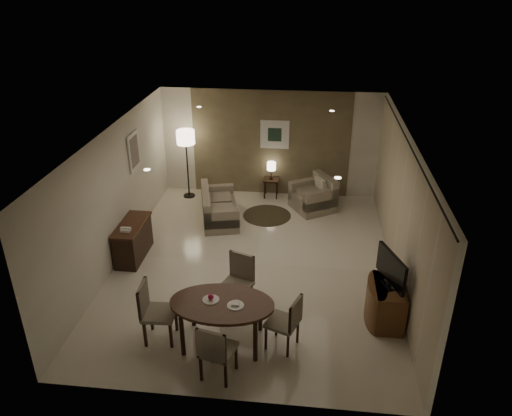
# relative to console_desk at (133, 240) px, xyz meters

# --- Properties ---
(room_shell) EXTENTS (5.50, 7.00, 2.70)m
(room_shell) POSITION_rel_console_desk_xyz_m (2.49, 0.40, 0.98)
(room_shell) COLOR beige
(room_shell) RESTS_ON ground
(taupe_accent) EXTENTS (3.96, 0.03, 2.70)m
(taupe_accent) POSITION_rel_console_desk_xyz_m (2.49, 3.48, 0.98)
(taupe_accent) COLOR #756948
(taupe_accent) RESTS_ON wall_back
(curtain_wall) EXTENTS (0.08, 6.70, 2.58)m
(curtain_wall) POSITION_rel_console_desk_xyz_m (5.17, 0.00, 0.95)
(curtain_wall) COLOR beige
(curtain_wall) RESTS_ON wall_right
(curtain_rod) EXTENTS (0.03, 6.80, 0.03)m
(curtain_rod) POSITION_rel_console_desk_xyz_m (5.17, 0.00, 2.27)
(curtain_rod) COLOR black
(curtain_rod) RESTS_ON wall_right
(art_back_frame) EXTENTS (0.72, 0.03, 0.72)m
(art_back_frame) POSITION_rel_console_desk_xyz_m (2.59, 3.46, 1.23)
(art_back_frame) COLOR silver
(art_back_frame) RESTS_ON wall_back
(art_back_canvas) EXTENTS (0.34, 0.01, 0.34)m
(art_back_canvas) POSITION_rel_console_desk_xyz_m (2.59, 3.44, 1.23)
(art_back_canvas) COLOR #1B3222
(art_back_canvas) RESTS_ON wall_back
(art_left_frame) EXTENTS (0.03, 0.60, 0.80)m
(art_left_frame) POSITION_rel_console_desk_xyz_m (-0.23, 1.20, 1.48)
(art_left_frame) COLOR silver
(art_left_frame) RESTS_ON wall_left
(art_left_canvas) EXTENTS (0.01, 0.46, 0.64)m
(art_left_canvas) POSITION_rel_console_desk_xyz_m (-0.21, 1.20, 1.48)
(art_left_canvas) COLOR gray
(art_left_canvas) RESTS_ON wall_left
(downlight_nl) EXTENTS (0.10, 0.10, 0.01)m
(downlight_nl) POSITION_rel_console_desk_xyz_m (1.09, -1.80, 2.31)
(downlight_nl) COLOR white
(downlight_nl) RESTS_ON ceiling
(downlight_nr) EXTENTS (0.10, 0.10, 0.01)m
(downlight_nr) POSITION_rel_console_desk_xyz_m (3.89, -1.80, 2.31)
(downlight_nr) COLOR white
(downlight_nr) RESTS_ON ceiling
(downlight_fl) EXTENTS (0.10, 0.10, 0.01)m
(downlight_fl) POSITION_rel_console_desk_xyz_m (1.09, 1.80, 2.31)
(downlight_fl) COLOR white
(downlight_fl) RESTS_ON ceiling
(downlight_fr) EXTENTS (0.10, 0.10, 0.01)m
(downlight_fr) POSITION_rel_console_desk_xyz_m (3.89, 1.80, 2.31)
(downlight_fr) COLOR white
(downlight_fr) RESTS_ON ceiling
(console_desk) EXTENTS (0.48, 1.20, 0.75)m
(console_desk) POSITION_rel_console_desk_xyz_m (0.00, 0.00, 0.00)
(console_desk) COLOR #442816
(console_desk) RESTS_ON floor
(telephone) EXTENTS (0.20, 0.14, 0.09)m
(telephone) POSITION_rel_console_desk_xyz_m (0.00, -0.30, 0.43)
(telephone) COLOR white
(telephone) RESTS_ON console_desk
(tv_cabinet) EXTENTS (0.48, 0.90, 0.70)m
(tv_cabinet) POSITION_rel_console_desk_xyz_m (4.89, -1.50, -0.03)
(tv_cabinet) COLOR brown
(tv_cabinet) RESTS_ON floor
(flat_tv) EXTENTS (0.36, 0.85, 0.60)m
(flat_tv) POSITION_rel_console_desk_xyz_m (4.87, -1.50, 0.65)
(flat_tv) COLOR black
(flat_tv) RESTS_ON tv_cabinet
(dining_table) EXTENTS (1.62, 1.01, 0.76)m
(dining_table) POSITION_rel_console_desk_xyz_m (2.25, -2.34, 0.01)
(dining_table) COLOR #442816
(dining_table) RESTS_ON floor
(chair_near) EXTENTS (0.56, 0.56, 0.96)m
(chair_near) POSITION_rel_console_desk_xyz_m (2.31, -3.04, 0.11)
(chair_near) COLOR gray
(chair_near) RESTS_ON floor
(chair_far) EXTENTS (0.63, 0.63, 1.01)m
(chair_far) POSITION_rel_console_desk_xyz_m (2.33, -1.51, 0.13)
(chair_far) COLOR gray
(chair_far) RESTS_ON floor
(chair_left) EXTENTS (0.52, 0.52, 1.02)m
(chair_left) POSITION_rel_console_desk_xyz_m (1.25, -2.37, 0.14)
(chair_left) COLOR gray
(chair_left) RESTS_ON floor
(chair_right) EXTENTS (0.59, 0.59, 0.93)m
(chair_right) POSITION_rel_console_desk_xyz_m (3.18, -2.32, 0.09)
(chair_right) COLOR gray
(chair_right) RESTS_ON floor
(plate_a) EXTENTS (0.26, 0.26, 0.02)m
(plate_a) POSITION_rel_console_desk_xyz_m (2.07, -2.29, 0.39)
(plate_a) COLOR white
(plate_a) RESTS_ON dining_table
(plate_b) EXTENTS (0.26, 0.26, 0.02)m
(plate_b) POSITION_rel_console_desk_xyz_m (2.47, -2.39, 0.39)
(plate_b) COLOR white
(plate_b) RESTS_ON dining_table
(fruit_apple) EXTENTS (0.09, 0.09, 0.09)m
(fruit_apple) POSITION_rel_console_desk_xyz_m (2.07, -2.29, 0.45)
(fruit_apple) COLOR #C41642
(fruit_apple) RESTS_ON plate_a
(napkin) EXTENTS (0.12, 0.08, 0.03)m
(napkin) POSITION_rel_console_desk_xyz_m (2.47, -2.39, 0.42)
(napkin) COLOR white
(napkin) RESTS_ON plate_b
(round_rug) EXTENTS (1.14, 1.14, 0.01)m
(round_rug) POSITION_rel_console_desk_xyz_m (2.54, 2.14, -0.37)
(round_rug) COLOR #3C3621
(round_rug) RESTS_ON floor
(sofa) EXTENTS (1.71, 1.14, 0.74)m
(sofa) POSITION_rel_console_desk_xyz_m (1.45, 1.82, -0.01)
(sofa) COLOR gray
(sofa) RESTS_ON floor
(armchair) EXTENTS (1.22, 1.24, 0.82)m
(armchair) POSITION_rel_console_desk_xyz_m (3.61, 2.62, 0.03)
(armchair) COLOR gray
(armchair) RESTS_ON floor
(side_table) EXTENTS (0.38, 0.38, 0.49)m
(side_table) POSITION_rel_console_desk_xyz_m (2.54, 3.25, -0.13)
(side_table) COLOR black
(side_table) RESTS_ON floor
(table_lamp) EXTENTS (0.22, 0.22, 0.50)m
(table_lamp) POSITION_rel_console_desk_xyz_m (2.54, 3.25, 0.36)
(table_lamp) COLOR #FFEAC1
(table_lamp) RESTS_ON side_table
(floor_lamp) EXTENTS (0.45, 0.45, 1.76)m
(floor_lamp) POSITION_rel_console_desk_xyz_m (0.43, 3.02, 0.51)
(floor_lamp) COLOR #FFE5B7
(floor_lamp) RESTS_ON floor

